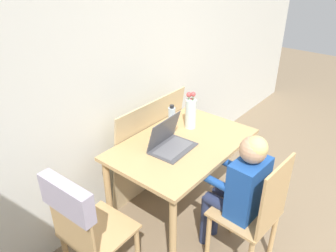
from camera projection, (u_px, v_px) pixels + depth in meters
wall_back at (132, 65)px, 2.62m from camera, size 6.40×0.05×2.50m
dining_table at (182, 153)px, 2.58m from camera, size 1.13×0.74×0.75m
chair_occupied at (254, 213)px, 2.24m from camera, size 0.42×0.42×0.93m
chair_spare at (81, 219)px, 1.98m from camera, size 0.44×0.41×0.94m
person_seated at (241, 184)px, 2.22m from camera, size 0.32×0.44×1.06m
laptop at (169, 141)px, 2.44m from camera, size 0.35×0.26×0.24m
flower_vase at (191, 112)px, 2.69m from camera, size 0.09×0.09×0.33m
water_bottle at (172, 120)px, 2.63m from camera, size 0.06×0.06×0.24m
cardboard_panel at (149, 149)px, 2.93m from camera, size 0.84×0.15×0.98m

